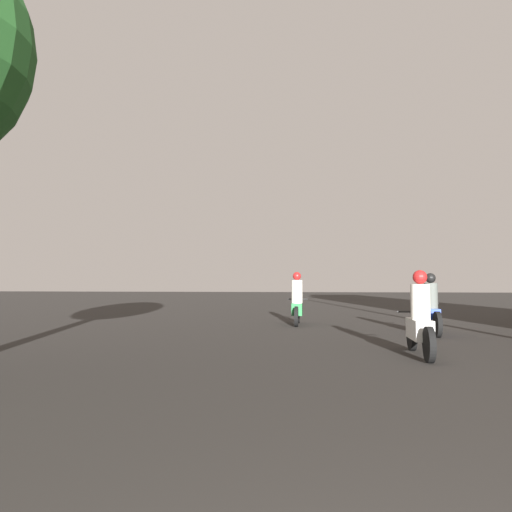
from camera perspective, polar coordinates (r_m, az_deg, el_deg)
motorcycle_white at (r=9.00m, az=18.22°, el=-7.17°), size 0.60×1.99×1.47m
motorcycle_blue at (r=12.77m, az=19.32°, el=-5.82°), size 0.60×1.98×1.47m
motorcycle_green at (r=14.78m, az=4.72°, el=-5.44°), size 0.60×1.84×1.55m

